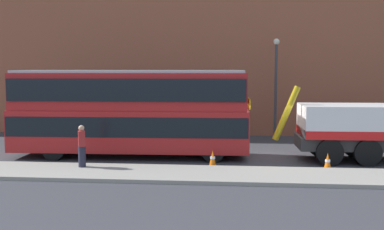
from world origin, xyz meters
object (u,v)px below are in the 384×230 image
object	(u,v)px
double_decker_bus	(130,109)
street_lamp	(276,80)
pedestrian_onlooker	(82,147)
traffic_cone_midway	(328,162)
traffic_cone_near_bus	(213,159)

from	to	relation	value
double_decker_bus	street_lamp	world-z (taller)	street_lamp
double_decker_bus	pedestrian_onlooker	size ratio (longest dim) A/B	6.49
traffic_cone_midway	pedestrian_onlooker	bearing A→B (deg)	-174.53
traffic_cone_midway	double_decker_bus	bearing A→B (deg)	165.77
pedestrian_onlooker	traffic_cone_near_bus	distance (m)	5.43
double_decker_bus	traffic_cone_midway	bearing A→B (deg)	-15.83
traffic_cone_near_bus	pedestrian_onlooker	bearing A→B (deg)	-167.51
traffic_cone_near_bus	street_lamp	world-z (taller)	street_lamp
double_decker_bus	traffic_cone_near_bus	xyz separation A→B (m)	(3.96, -1.99, -1.89)
double_decker_bus	traffic_cone_near_bus	size ratio (longest dim) A/B	15.42
traffic_cone_near_bus	traffic_cone_midway	size ratio (longest dim) A/B	1.00
double_decker_bus	street_lamp	size ratio (longest dim) A/B	1.90
double_decker_bus	street_lamp	distance (m)	9.39
double_decker_bus	traffic_cone_near_bus	bearing A→B (deg)	-28.21
traffic_cone_near_bus	street_lamp	size ratio (longest dim) A/B	0.12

